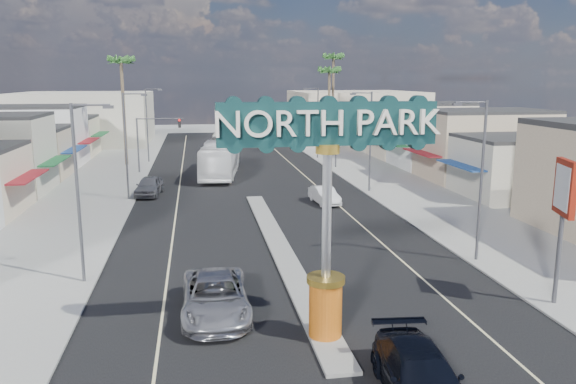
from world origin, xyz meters
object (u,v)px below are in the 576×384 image
object	(u,v)px
suv_right	(421,377)
city_bus	(220,158)
gateway_sign	(327,193)
streetlight_l_far	(148,121)
streetlight_r_near	(479,173)
streetlight_l_near	(81,185)
suv_left	(215,296)
palm_left_far	(121,66)
car_parked_left	(149,186)
palm_right_far	(333,62)
car_parked_right	(324,195)
streetlight_r_mid	(369,136)
traffic_signal_left	(155,134)
streetlight_l_mid	(128,141)
traffic_signal_right	(321,131)
palm_right_mid	(329,75)
streetlight_r_far	(317,119)
bank_pylon_sign	(564,196)

from	to	relation	value
suv_right	city_bus	world-z (taller)	city_bus
gateway_sign	streetlight_l_far	xyz separation A→B (m)	(-10.43, 50.02, -0.86)
gateway_sign	streetlight_r_near	distance (m)	13.19
gateway_sign	city_bus	bearing A→B (deg)	93.35
streetlight_l_near	streetlight_l_far	world-z (taller)	same
streetlight_l_near	suv_left	distance (m)	9.04
streetlight_l_far	palm_left_far	world-z (taller)	palm_left_far
streetlight_r_near	suv_left	xyz separation A→B (m)	(-14.63, -5.01, -4.21)
car_parked_left	suv_right	bearing A→B (deg)	-65.30
palm_right_far	car_parked_right	xyz separation A→B (m)	(-9.50, -36.01, -11.67)
streetlight_r_mid	city_bus	distance (m)	17.23
streetlight_r_mid	suv_right	bearing A→B (deg)	-104.42
gateway_sign	streetlight_l_near	distance (m)	13.19
traffic_signal_left	streetlight_l_mid	xyz separation A→B (m)	(-1.25, -13.99, 0.79)
traffic_signal_right	palm_right_mid	size ratio (longest dim) A/B	0.50
traffic_signal_left	palm_right_far	size ratio (longest dim) A/B	0.43
streetlight_r_far	suv_left	xyz separation A→B (m)	(-14.63, -47.01, -4.21)
palm_left_far	streetlight_l_near	bearing A→B (deg)	-86.33
traffic_signal_right	car_parked_left	bearing A→B (deg)	-146.00
suv_right	streetlight_r_far	bearing A→B (deg)	86.14
streetlight_l_far	traffic_signal_right	bearing A→B (deg)	-22.20
city_bus	streetlight_r_far	bearing A→B (deg)	48.19
streetlight_l_near	traffic_signal_right	bearing A→B (deg)	60.01
streetlight_r_near	streetlight_l_mid	bearing A→B (deg)	136.21
car_parked_left	bank_pylon_sign	bearing A→B (deg)	-47.47
palm_left_far	car_parked_right	world-z (taller)	palm_left_far
palm_right_far	city_bus	bearing A→B (deg)	-129.71
streetlight_l_near	streetlight_r_mid	world-z (taller)	same
traffic_signal_left	streetlight_l_mid	bearing A→B (deg)	-95.10
palm_left_far	suv_left	xyz separation A→B (m)	(8.80, -45.01, -10.64)
streetlight_l_far	streetlight_r_near	xyz separation A→B (m)	(20.87, -42.00, 0.00)
palm_right_mid	bank_pylon_sign	size ratio (longest dim) A/B	1.84
traffic_signal_left	city_bus	distance (m)	7.82
suv_right	streetlight_l_mid	bearing A→B (deg)	115.66
streetlight_r_mid	suv_right	size ratio (longest dim) A/B	1.57
streetlight_l_far	car_parked_left	xyz separation A→B (m)	(1.43, -20.27, -4.22)
palm_right_mid	suv_right	xyz separation A→B (m)	(-11.00, -58.79, -9.77)
streetlight_l_mid	car_parked_left	bearing A→B (deg)	50.34
suv_left	car_parked_left	distance (m)	27.17
suv_right	streetlight_l_far	bearing A→B (deg)	107.68
palm_right_mid	gateway_sign	bearing A→B (deg)	-103.53
streetlight_l_mid	car_parked_left	size ratio (longest dim) A/B	1.82
streetlight_r_far	suv_right	distance (m)	55.59
traffic_signal_right	streetlight_l_far	size ratio (longest dim) A/B	0.67
gateway_sign	bank_pylon_sign	world-z (taller)	gateway_sign
traffic_signal_left	palm_left_far	size ratio (longest dim) A/B	0.46
car_parked_left	streetlight_l_far	bearing A→B (deg)	101.07
streetlight_r_mid	city_bus	bearing A→B (deg)	138.70
gateway_sign	streetlight_r_mid	size ratio (longest dim) A/B	1.02
streetlight_l_near	streetlight_l_mid	world-z (taller)	same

